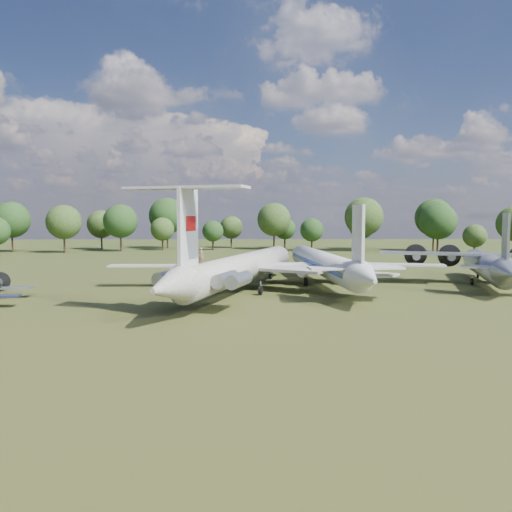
{
  "coord_description": "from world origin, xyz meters",
  "views": [
    {
      "loc": [
        4.43,
        -64.35,
        9.83
      ],
      "look_at": [
        5.7,
        -3.85,
        5.0
      ],
      "focal_mm": 35.0,
      "sensor_mm": 36.0,
      "label": 1
    }
  ],
  "objects_px": {
    "il62_airliner": "(243,273)",
    "tu104_jet": "(324,268)",
    "person_on_il62": "(201,256)",
    "an12_transport": "(488,269)"
  },
  "relations": [
    {
      "from": "il62_airliner",
      "to": "tu104_jet",
      "type": "relative_size",
      "value": 1.07
    },
    {
      "from": "il62_airliner",
      "to": "person_on_il62",
      "type": "relative_size",
      "value": 30.9
    },
    {
      "from": "il62_airliner",
      "to": "tu104_jet",
      "type": "bearing_deg",
      "value": 48.0
    },
    {
      "from": "tu104_jet",
      "to": "person_on_il62",
      "type": "height_order",
      "value": "person_on_il62"
    },
    {
      "from": "il62_airliner",
      "to": "person_on_il62",
      "type": "bearing_deg",
      "value": -90.0
    },
    {
      "from": "il62_airliner",
      "to": "person_on_il62",
      "type": "xyz_separation_m",
      "value": [
        -4.32,
        -13.19,
        3.3
      ]
    },
    {
      "from": "il62_airliner",
      "to": "tu104_jet",
      "type": "xyz_separation_m",
      "value": [
        11.56,
        6.64,
        -0.13
      ]
    },
    {
      "from": "il62_airliner",
      "to": "an12_transport",
      "type": "distance_m",
      "value": 35.59
    },
    {
      "from": "tu104_jet",
      "to": "person_on_il62",
      "type": "xyz_separation_m",
      "value": [
        -15.87,
        -19.83,
        3.42
      ]
    },
    {
      "from": "tu104_jet",
      "to": "il62_airliner",
      "type": "bearing_deg",
      "value": -154.43
    }
  ]
}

